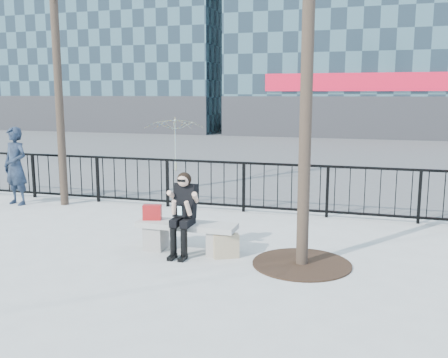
# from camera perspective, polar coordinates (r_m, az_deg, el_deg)

# --- Properties ---
(ground) EXTENTS (120.00, 120.00, 0.00)m
(ground) POSITION_cam_1_polar(r_m,az_deg,el_deg) (8.32, -4.25, -8.26)
(ground) COLOR #9F9F99
(ground) RESTS_ON ground
(street_surface) EXTENTS (60.00, 23.00, 0.01)m
(street_surface) POSITION_cam_1_polar(r_m,az_deg,el_deg) (22.71, 9.25, 3.15)
(street_surface) COLOR #474747
(street_surface) RESTS_ON ground
(railing) EXTENTS (14.00, 0.06, 1.10)m
(railing) POSITION_cam_1_polar(r_m,az_deg,el_deg) (10.96, 1.26, -0.85)
(railing) COLOR black
(railing) RESTS_ON ground
(tree_grate) EXTENTS (1.50, 1.50, 0.02)m
(tree_grate) POSITION_cam_1_polar(r_m,az_deg,el_deg) (7.78, 8.87, -9.55)
(tree_grate) COLOR black
(tree_grate) RESTS_ON ground
(bench_main) EXTENTS (1.65, 0.46, 0.49)m
(bench_main) POSITION_cam_1_polar(r_m,az_deg,el_deg) (8.23, -4.28, -6.26)
(bench_main) COLOR slate
(bench_main) RESTS_ON ground
(seated_woman) EXTENTS (0.50, 0.64, 1.34)m
(seated_woman) POSITION_cam_1_polar(r_m,az_deg,el_deg) (7.99, -4.72, -4.02)
(seated_woman) COLOR black
(seated_woman) RESTS_ON ground
(handbag) EXTENTS (0.33, 0.21, 0.25)m
(handbag) POSITION_cam_1_polar(r_m,az_deg,el_deg) (8.40, -8.21, -3.80)
(handbag) COLOR #A71417
(handbag) RESTS_ON bench_main
(shopping_bag) EXTENTS (0.42, 0.32, 0.38)m
(shopping_bag) POSITION_cam_1_polar(r_m,az_deg,el_deg) (7.94, 0.25, -7.68)
(shopping_bag) COLOR tan
(shopping_bag) RESTS_ON ground
(standing_man) EXTENTS (0.74, 0.56, 1.81)m
(standing_man) POSITION_cam_1_polar(r_m,az_deg,el_deg) (12.53, -22.71, 1.37)
(standing_man) COLOR black
(standing_man) RESTS_ON ground
(vendor_umbrella) EXTENTS (2.33, 2.36, 1.81)m
(vendor_umbrella) POSITION_cam_1_polar(r_m,az_deg,el_deg) (16.67, -5.68, 3.98)
(vendor_umbrella) COLOR yellow
(vendor_umbrella) RESTS_ON ground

